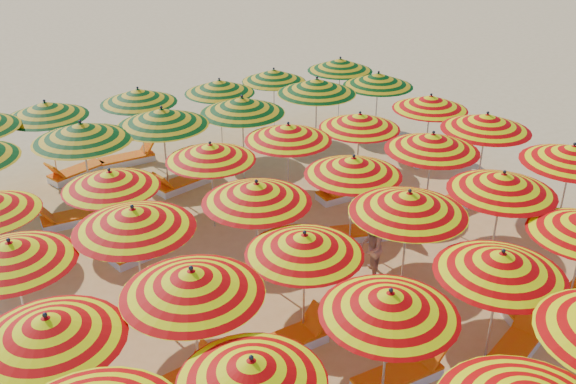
% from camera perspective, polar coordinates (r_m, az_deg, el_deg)
% --- Properties ---
extents(ground, '(120.00, 120.00, 0.00)m').
position_cam_1_polar(ground, '(15.55, 0.95, -5.99)').
color(ground, '#EDB969').
rests_on(ground, ground).
extents(umbrella_7, '(2.89, 2.89, 2.35)m').
position_cam_1_polar(umbrella_7, '(9.44, -3.26, -15.59)').
color(umbrella_7, silver).
rests_on(umbrella_7, ground).
extents(umbrella_8, '(2.53, 2.53, 2.46)m').
position_cam_1_polar(umbrella_8, '(10.61, 9.04, -9.74)').
color(umbrella_8, silver).
rests_on(umbrella_8, ground).
extents(umbrella_9, '(3.01, 3.01, 2.50)m').
position_cam_1_polar(umbrella_9, '(11.98, 18.43, -6.05)').
color(umbrella_9, silver).
rests_on(umbrella_9, ground).
extents(umbrella_12, '(2.42, 2.42, 2.50)m').
position_cam_1_polar(umbrella_12, '(10.56, -20.58, -11.32)').
color(umbrella_12, silver).
rests_on(umbrella_12, ground).
extents(umbrella_13, '(2.55, 2.55, 2.60)m').
position_cam_1_polar(umbrella_13, '(10.86, -8.53, -7.90)').
color(umbrella_13, silver).
rests_on(umbrella_13, ground).
extents(umbrella_14, '(2.31, 2.31, 2.42)m').
position_cam_1_polar(umbrella_14, '(12.07, 1.47, -4.64)').
color(umbrella_14, silver).
rests_on(umbrella_14, ground).
extents(umbrella_15, '(3.06, 3.06, 2.62)m').
position_cam_1_polar(umbrella_15, '(13.36, 10.69, -0.94)').
color(umbrella_15, silver).
rests_on(umbrella_15, ground).
extents(umbrella_16, '(3.12, 3.12, 2.55)m').
position_cam_1_polar(umbrella_16, '(14.88, 18.55, 0.78)').
color(umbrella_16, silver).
rests_on(umbrella_16, ground).
extents(umbrella_17, '(3.00, 3.00, 2.58)m').
position_cam_1_polar(umbrella_17, '(16.93, 23.97, 3.09)').
color(umbrella_17, silver).
rests_on(umbrella_17, ground).
extents(umbrella_18, '(2.77, 2.77, 2.48)m').
position_cam_1_polar(umbrella_18, '(12.76, -23.41, -4.93)').
color(umbrella_18, silver).
rests_on(umbrella_18, ground).
extents(umbrella_19, '(2.47, 2.47, 2.59)m').
position_cam_1_polar(umbrella_19, '(12.95, -13.57, -2.32)').
color(umbrella_19, silver).
rests_on(umbrella_19, ground).
extents(umbrella_20, '(3.16, 3.16, 2.54)m').
position_cam_1_polar(umbrella_20, '(13.72, -2.81, -0.03)').
color(umbrella_20, silver).
rests_on(umbrella_20, ground).
extents(umbrella_21, '(2.51, 2.51, 2.47)m').
position_cam_1_polar(umbrella_21, '(15.14, 5.83, 2.31)').
color(umbrella_21, silver).
rests_on(umbrella_21, ground).
extents(umbrella_22, '(2.72, 2.72, 2.56)m').
position_cam_1_polar(umbrella_22, '(16.63, 12.73, 4.35)').
color(umbrella_22, silver).
rests_on(umbrella_22, ground).
extents(umbrella_23, '(2.58, 2.58, 2.59)m').
position_cam_1_polar(umbrella_23, '(18.30, 17.24, 5.96)').
color(umbrella_23, silver).
rests_on(umbrella_23, ground).
extents(umbrella_25, '(2.79, 2.79, 2.38)m').
position_cam_1_polar(umbrella_25, '(15.15, -15.52, 1.07)').
color(umbrella_25, silver).
rests_on(umbrella_25, ground).
extents(umbrella_26, '(2.71, 2.71, 2.41)m').
position_cam_1_polar(umbrella_26, '(16.09, -6.91, 3.54)').
color(umbrella_26, silver).
rests_on(umbrella_26, ground).
extents(umbrella_27, '(2.73, 2.73, 2.48)m').
position_cam_1_polar(umbrella_27, '(17.03, 0.02, 5.33)').
color(umbrella_27, silver).
rests_on(umbrella_27, ground).
extents(umbrella_28, '(2.43, 2.43, 2.42)m').
position_cam_1_polar(umbrella_28, '(18.08, 6.39, 6.29)').
color(umbrella_28, silver).
rests_on(umbrella_28, ground).
extents(umbrella_29, '(2.30, 2.30, 2.42)m').
position_cam_1_polar(umbrella_29, '(19.95, 12.55, 7.78)').
color(umbrella_29, silver).
rests_on(umbrella_29, ground).
extents(umbrella_31, '(3.12, 3.12, 2.72)m').
position_cam_1_polar(umbrella_31, '(17.30, -17.88, 5.10)').
color(umbrella_31, silver).
rests_on(umbrella_31, ground).
extents(umbrella_32, '(3.35, 3.35, 2.69)m').
position_cam_1_polar(umbrella_32, '(17.92, -11.13, 6.55)').
color(umbrella_32, silver).
rests_on(umbrella_32, ground).
extents(umbrella_33, '(3.09, 3.09, 2.63)m').
position_cam_1_polar(umbrella_33, '(18.71, -4.10, 7.70)').
color(umbrella_33, silver).
rests_on(umbrella_33, ground).
extents(umbrella_34, '(2.78, 2.78, 2.65)m').
position_cam_1_polar(umbrella_34, '(20.37, 2.57, 9.39)').
color(umbrella_34, silver).
rests_on(umbrella_34, ground).
extents(umbrella_35, '(2.51, 2.51, 2.48)m').
position_cam_1_polar(umbrella_35, '(21.74, 8.02, 9.86)').
color(umbrella_35, silver).
rests_on(umbrella_35, ground).
extents(umbrella_37, '(2.55, 2.55, 2.52)m').
position_cam_1_polar(umbrella_37, '(19.88, -20.74, 6.88)').
color(umbrella_37, silver).
rests_on(umbrella_37, ground).
extents(umbrella_38, '(2.69, 2.69, 2.49)m').
position_cam_1_polar(umbrella_38, '(20.39, -13.17, 8.32)').
color(umbrella_38, silver).
rests_on(umbrella_38, ground).
extents(umbrella_39, '(2.94, 2.94, 2.42)m').
position_cam_1_polar(umbrella_39, '(21.10, -6.11, 9.31)').
color(umbrella_39, silver).
rests_on(umbrella_39, ground).
extents(umbrella_40, '(2.70, 2.70, 2.35)m').
position_cam_1_polar(umbrella_40, '(22.40, -1.27, 10.32)').
color(umbrella_40, silver).
rests_on(umbrella_40, ground).
extents(umbrella_41, '(2.67, 2.67, 2.47)m').
position_cam_1_polar(umbrella_41, '(23.36, 4.66, 11.22)').
color(umbrella_41, silver).
rests_on(umbrella_41, ground).
extents(lounger_6, '(1.76, 0.67, 0.69)m').
position_cam_1_polar(lounger_6, '(12.33, 9.88, -15.81)').
color(lounger_6, white).
rests_on(lounger_6, ground).
extents(lounger_7, '(1.83, 1.11, 0.69)m').
position_cam_1_polar(lounger_7, '(13.44, 19.51, -13.00)').
color(lounger_7, white).
rests_on(lounger_7, ground).
extents(lounger_8, '(1.83, 1.07, 0.69)m').
position_cam_1_polar(lounger_8, '(14.70, 21.94, -9.69)').
color(lounger_8, white).
rests_on(lounger_8, ground).
extents(lounger_12, '(1.74, 0.60, 0.69)m').
position_cam_1_polar(lounger_12, '(12.87, -0.06, -13.18)').
color(lounger_12, white).
rests_on(lounger_12, ground).
extents(lounger_13, '(1.82, 1.21, 0.69)m').
position_cam_1_polar(lounger_13, '(14.10, 8.28, -9.41)').
color(lounger_13, white).
rests_on(lounger_13, ground).
extents(lounger_14, '(1.82, 1.17, 0.69)m').
position_cam_1_polar(lounger_14, '(18.13, 23.96, -2.85)').
color(lounger_14, white).
rests_on(lounger_14, ground).
extents(lounger_15, '(1.83, 1.14, 0.69)m').
position_cam_1_polar(lounger_15, '(16.47, 6.98, -3.55)').
color(lounger_15, white).
rests_on(lounger_15, ground).
extents(lounger_16, '(1.82, 1.03, 0.69)m').
position_cam_1_polar(lounger_16, '(17.13, 10.64, -2.57)').
color(lounger_16, white).
rests_on(lounger_16, ground).
extents(lounger_17, '(1.78, 0.72, 0.69)m').
position_cam_1_polar(lounger_17, '(18.71, 15.54, -0.47)').
color(lounger_17, white).
rests_on(lounger_17, ground).
extents(lounger_18, '(1.83, 1.05, 0.69)m').
position_cam_1_polar(lounger_18, '(15.93, -22.07, -6.69)').
color(lounger_18, white).
rests_on(lounger_18, ground).
extents(lounger_19, '(1.81, 0.92, 0.69)m').
position_cam_1_polar(lounger_19, '(15.99, -12.75, -5.06)').
color(lounger_19, white).
rests_on(lounger_19, ground).
extents(lounger_20, '(1.76, 0.65, 0.69)m').
position_cam_1_polar(lounger_20, '(18.37, 5.04, -0.06)').
color(lounger_20, white).
rests_on(lounger_20, ground).
extents(lounger_21, '(1.82, 0.98, 0.69)m').
position_cam_1_polar(lounger_21, '(21.08, 13.12, 2.98)').
color(lounger_21, white).
rests_on(lounger_21, ground).
extents(lounger_23, '(1.76, 0.68, 0.69)m').
position_cam_1_polar(lounger_23, '(17.93, -18.56, -2.18)').
color(lounger_23, white).
rests_on(lounger_23, ground).
extents(lounger_24, '(1.82, 0.96, 0.69)m').
position_cam_1_polar(lounger_24, '(19.10, -9.37, 0.78)').
color(lounger_24, white).
rests_on(lounger_24, ground).
extents(lounger_26, '(1.83, 1.12, 0.69)m').
position_cam_1_polar(lounger_26, '(20.56, -18.37, 1.65)').
color(lounger_26, white).
rests_on(lounger_26, ground).
extents(lounger_27, '(1.74, 0.61, 0.69)m').
position_cam_1_polar(lounger_27, '(21.09, -14.00, 2.89)').
color(lounger_27, white).
rests_on(lounger_27, ground).
extents(beachgoer_b, '(0.91, 0.91, 1.49)m').
position_cam_1_polar(beachgoer_b, '(14.70, 7.33, -4.92)').
color(beachgoer_b, tan).
rests_on(beachgoer_b, ground).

